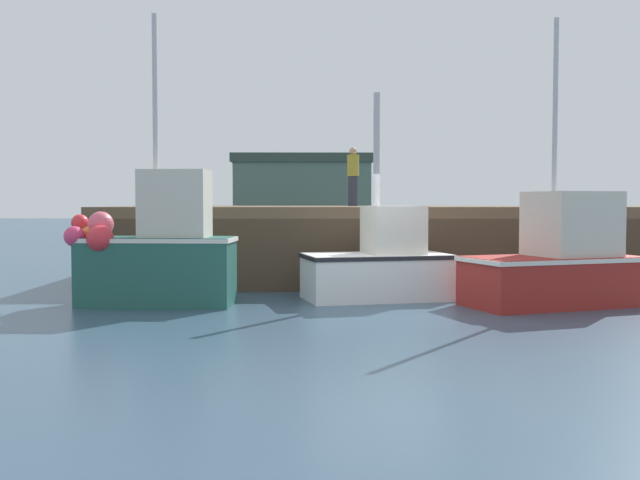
{
  "coord_description": "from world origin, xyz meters",
  "views": [
    {
      "loc": [
        -1.24,
        -13.67,
        1.93
      ],
      "look_at": [
        -1.03,
        2.99,
        1.1
      ],
      "focal_mm": 42.15,
      "sensor_mm": 36.0,
      "label": 1
    }
  ],
  "objects_px": {
    "fishing_boat_near_right": "(380,264)",
    "fishing_boat_mid": "(558,262)",
    "fishing_boat_near_left": "(157,252)",
    "dockworker": "(353,176)"
  },
  "relations": [
    {
      "from": "fishing_boat_mid",
      "to": "fishing_boat_near_right",
      "type": "bearing_deg",
      "value": 163.48
    },
    {
      "from": "fishing_boat_near_left",
      "to": "dockworker",
      "type": "height_order",
      "value": "fishing_boat_near_left"
    },
    {
      "from": "fishing_boat_near_right",
      "to": "fishing_boat_mid",
      "type": "xyz_separation_m",
      "value": [
        3.27,
        -0.97,
        0.13
      ]
    },
    {
      "from": "fishing_boat_near_left",
      "to": "fishing_boat_near_right",
      "type": "relative_size",
      "value": 1.32
    },
    {
      "from": "fishing_boat_near_right",
      "to": "fishing_boat_mid",
      "type": "distance_m",
      "value": 3.41
    },
    {
      "from": "fishing_boat_mid",
      "to": "dockworker",
      "type": "height_order",
      "value": "fishing_boat_mid"
    },
    {
      "from": "fishing_boat_near_right",
      "to": "fishing_boat_mid",
      "type": "height_order",
      "value": "fishing_boat_mid"
    },
    {
      "from": "fishing_boat_near_right",
      "to": "fishing_boat_mid",
      "type": "relative_size",
      "value": 0.77
    },
    {
      "from": "fishing_boat_near_left",
      "to": "fishing_boat_mid",
      "type": "height_order",
      "value": "fishing_boat_near_left"
    },
    {
      "from": "fishing_boat_near_left",
      "to": "dockworker",
      "type": "xyz_separation_m",
      "value": [
        4.11,
        7.49,
        1.68
      ]
    }
  ]
}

